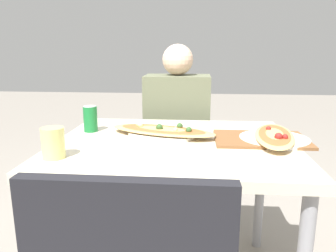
{
  "coord_description": "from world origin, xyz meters",
  "views": [
    {
      "loc": [
        0.09,
        -1.37,
        1.13
      ],
      "look_at": [
        -0.03,
        0.03,
        0.79
      ],
      "focal_mm": 35.0,
      "sensor_mm": 36.0,
      "label": 1
    }
  ],
  "objects_px": {
    "pizza_main": "(163,131)",
    "drink_glass": "(53,143)",
    "chair_far_seated": "(178,142)",
    "soda_can": "(90,119)",
    "dining_table": "(175,158)",
    "person_seated": "(177,121)",
    "pizza_second": "(274,137)"
  },
  "relations": [
    {
      "from": "dining_table",
      "to": "person_seated",
      "type": "distance_m",
      "value": 0.65
    },
    {
      "from": "dining_table",
      "to": "pizza_second",
      "type": "distance_m",
      "value": 0.45
    },
    {
      "from": "pizza_main",
      "to": "drink_glass",
      "type": "relative_size",
      "value": 4.71
    },
    {
      "from": "chair_far_seated",
      "to": "pizza_second",
      "type": "xyz_separation_m",
      "value": [
        0.46,
        -0.73,
        0.24
      ]
    },
    {
      "from": "pizza_main",
      "to": "drink_glass",
      "type": "bearing_deg",
      "value": -135.98
    },
    {
      "from": "pizza_second",
      "to": "pizza_main",
      "type": "bearing_deg",
      "value": 174.17
    },
    {
      "from": "chair_far_seated",
      "to": "person_seated",
      "type": "xyz_separation_m",
      "value": [
        -0.0,
        -0.12,
        0.17
      ]
    },
    {
      "from": "pizza_main",
      "to": "soda_can",
      "type": "height_order",
      "value": "soda_can"
    },
    {
      "from": "person_seated",
      "to": "pizza_main",
      "type": "relative_size",
      "value": 2.14
    },
    {
      "from": "dining_table",
      "to": "drink_glass",
      "type": "height_order",
      "value": "drink_glass"
    },
    {
      "from": "dining_table",
      "to": "chair_far_seated",
      "type": "bearing_deg",
      "value": 91.97
    },
    {
      "from": "dining_table",
      "to": "drink_glass",
      "type": "relative_size",
      "value": 9.01
    },
    {
      "from": "chair_far_seated",
      "to": "pizza_main",
      "type": "xyz_separation_m",
      "value": [
        -0.04,
        -0.68,
        0.25
      ]
    },
    {
      "from": "chair_far_seated",
      "to": "pizza_main",
      "type": "relative_size",
      "value": 1.7
    },
    {
      "from": "person_seated",
      "to": "pizza_second",
      "type": "xyz_separation_m",
      "value": [
        0.46,
        -0.61,
        0.07
      ]
    },
    {
      "from": "dining_table",
      "to": "soda_can",
      "type": "bearing_deg",
      "value": 161.98
    },
    {
      "from": "chair_far_seated",
      "to": "pizza_main",
      "type": "bearing_deg",
      "value": 86.99
    },
    {
      "from": "drink_glass",
      "to": "pizza_second",
      "type": "height_order",
      "value": "drink_glass"
    },
    {
      "from": "pizza_main",
      "to": "drink_glass",
      "type": "xyz_separation_m",
      "value": [
        -0.37,
        -0.35,
        0.04
      ]
    },
    {
      "from": "soda_can",
      "to": "pizza_second",
      "type": "bearing_deg",
      "value": -6.53
    },
    {
      "from": "dining_table",
      "to": "pizza_main",
      "type": "xyz_separation_m",
      "value": [
        -0.06,
        0.09,
        0.1
      ]
    },
    {
      "from": "dining_table",
      "to": "chair_far_seated",
      "type": "relative_size",
      "value": 1.12
    },
    {
      "from": "dining_table",
      "to": "pizza_second",
      "type": "height_order",
      "value": "pizza_second"
    },
    {
      "from": "soda_can",
      "to": "chair_far_seated",
      "type": "bearing_deg",
      "value": 58.17
    },
    {
      "from": "dining_table",
      "to": "soda_can",
      "type": "distance_m",
      "value": 0.46
    },
    {
      "from": "chair_far_seated",
      "to": "pizza_second",
      "type": "height_order",
      "value": "chair_far_seated"
    },
    {
      "from": "chair_far_seated",
      "to": "soda_can",
      "type": "relative_size",
      "value": 7.33
    },
    {
      "from": "pizza_main",
      "to": "soda_can",
      "type": "bearing_deg",
      "value": 172.49
    },
    {
      "from": "chair_far_seated",
      "to": "pizza_main",
      "type": "distance_m",
      "value": 0.72
    },
    {
      "from": "person_seated",
      "to": "dining_table",
      "type": "bearing_deg",
      "value": 92.33
    },
    {
      "from": "chair_far_seated",
      "to": "pizza_second",
      "type": "distance_m",
      "value": 0.89
    },
    {
      "from": "pizza_main",
      "to": "pizza_second",
      "type": "height_order",
      "value": "same"
    }
  ]
}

